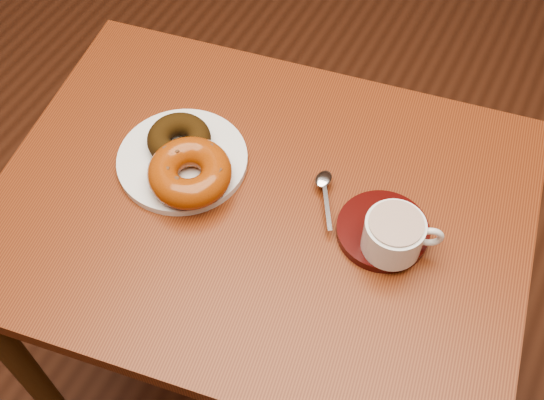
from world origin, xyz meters
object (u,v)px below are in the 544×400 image
at_px(donut_plate, 182,160).
at_px(cafe_table, 261,244).
at_px(coffee_cup, 395,235).
at_px(saucer, 382,231).

bearing_deg(donut_plate, cafe_table, -4.94).
height_order(cafe_table, coffee_cup, coffee_cup).
bearing_deg(cafe_table, saucer, 1.41).
bearing_deg(donut_plate, saucer, 3.61).
height_order(cafe_table, donut_plate, donut_plate).
height_order(donut_plate, coffee_cup, coffee_cup).
xyz_separation_m(cafe_table, donut_plate, (-0.14, 0.01, 0.13)).
relative_size(cafe_table, donut_plate, 4.34).
bearing_deg(cafe_table, donut_plate, 166.22).
distance_m(cafe_table, donut_plate, 0.19).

